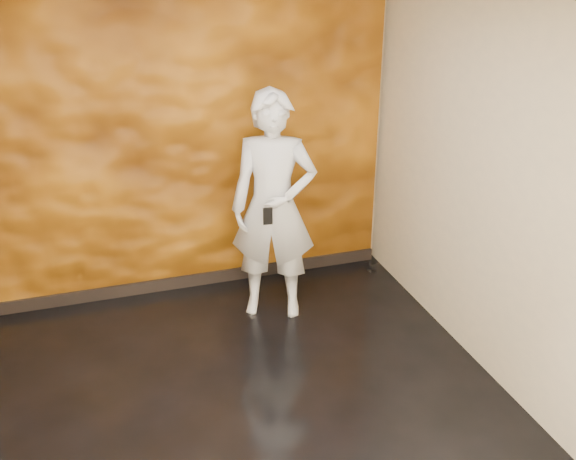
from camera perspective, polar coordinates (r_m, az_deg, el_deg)
The scene contains 5 objects.
room at distance 4.04m, azimuth -5.54°, elevation -0.33°, with size 4.02×4.02×2.81m.
feature_wall at distance 5.86m, azimuth -9.80°, elevation 7.10°, with size 3.90×0.06×2.75m, color orange.
baseboard at distance 6.34m, azimuth -8.91°, elevation -4.48°, with size 3.90×0.04×0.12m, color black.
man at distance 5.47m, azimuth -1.28°, elevation 2.03°, with size 0.73×0.48×2.01m, color #ACB0BC.
phone at distance 5.21m, azimuth -1.81°, elevation 1.24°, with size 0.08×0.02×0.15m, color black.
Camera 1 is at (-0.75, -3.60, 3.07)m, focal length 40.00 mm.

